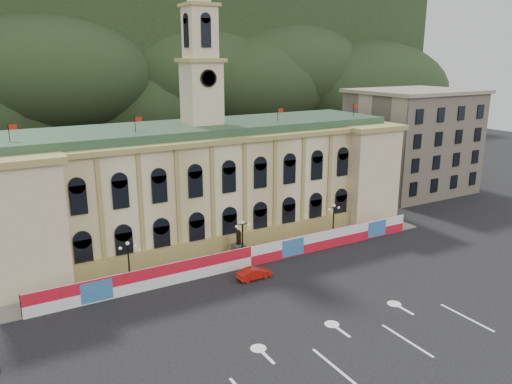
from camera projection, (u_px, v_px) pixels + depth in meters
ground at (328, 322)px, 47.15m from camera, size 260.00×260.00×0.00m
lane_markings at (365, 348)px, 42.98m from camera, size 26.00×10.00×0.02m
hill_ridge at (69, 74)px, 143.96m from camera, size 230.00×80.00×64.00m
city_hall at (205, 181)px, 68.17m from camera, size 56.20×17.60×37.10m
side_building_right at (412, 141)px, 91.32m from camera, size 21.00×17.00×18.60m
hoarding_fence at (251, 256)px, 59.44m from camera, size 50.00×0.44×2.50m
pavement at (240, 258)px, 61.96m from camera, size 56.00×5.50×0.16m
statue at (239, 249)px, 61.88m from camera, size 1.40×1.40×3.72m
lamp_left at (129, 260)px, 53.78m from camera, size 1.96×0.44×5.15m
lamp_center at (242, 237)px, 60.55m from camera, size 1.96×0.44×5.15m
lamp_right at (333, 219)px, 67.31m from camera, size 1.96×0.44×5.15m
red_sedan at (254, 273)px, 56.14m from camera, size 1.45×4.03×1.32m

